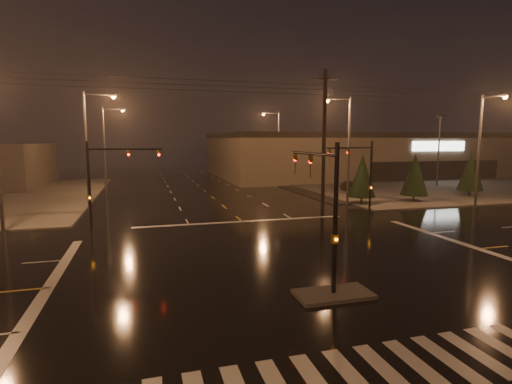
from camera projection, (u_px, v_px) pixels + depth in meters
ground at (296, 265)px, 19.50m from camera, size 140.00×140.00×0.00m
sidewalk_ne at (417, 183)px, 56.21m from camera, size 36.00×36.00×0.12m
median_island at (333, 294)px, 15.67m from camera, size 3.00×1.60×0.15m
crosswalk at (417, 364)px, 10.91m from camera, size 15.00×2.60×0.01m
stop_bar_far at (242, 221)px, 29.99m from camera, size 16.00×0.50×0.01m
parking_lot at (456, 184)px, 55.65m from camera, size 50.00×24.00×0.08m
retail_building at (383, 153)px, 72.32m from camera, size 60.20×28.30×7.20m
signal_mast_median at (325, 198)px, 16.08m from camera, size 0.25×4.59×6.00m
signal_mast_ne at (362, 170)px, 31.24m from camera, size 4.84×1.86×6.00m
signal_mast_nw at (104, 175)px, 26.11m from camera, size 4.84×1.86×6.00m
streetlight_1 at (90, 144)px, 32.90m from camera, size 2.77×0.32×10.00m
streetlight_2 at (107, 142)px, 48.17m from camera, size 2.77×0.32×10.00m
streetlight_3 at (346, 143)px, 37.03m from camera, size 2.77×0.32×10.00m
streetlight_4 at (277, 142)px, 56.11m from camera, size 2.77×0.32×10.00m
streetlight_6 at (482, 143)px, 35.35m from camera, size 0.32×2.77×10.00m
utility_pole_1 at (324, 140)px, 34.22m from camera, size 2.20×0.32×12.00m
conifer_0 at (362, 176)px, 37.85m from camera, size 2.57×2.57×4.72m
conifer_1 at (415, 174)px, 39.13m from camera, size 2.61×2.61×4.77m
conifer_2 at (471, 171)px, 42.88m from camera, size 2.65×2.65×4.84m
car_parked at (351, 186)px, 46.64m from camera, size 2.29×4.30×1.39m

